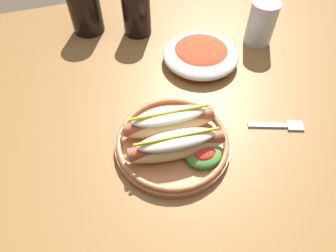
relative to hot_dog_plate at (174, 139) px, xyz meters
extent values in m
plane|color=brown|center=(0.07, 0.14, -0.77)|extent=(8.00, 8.00, 0.00)
cube|color=olive|center=(0.07, 0.14, -0.04)|extent=(1.41, 1.01, 0.04)
cylinder|color=olive|center=(0.68, 0.56, -0.41)|extent=(0.06, 0.06, 0.70)
cylinder|color=#B77042|center=(0.00, 0.00, -0.02)|extent=(0.24, 0.24, 0.02)
torus|color=#B77042|center=(0.00, 0.00, -0.01)|extent=(0.23, 0.23, 0.01)
ellipsoid|color=#E0C184|center=(0.00, -0.03, 0.01)|extent=(0.21, 0.06, 0.04)
cylinder|color=#9E4C33|center=(0.00, -0.03, 0.02)|extent=(0.19, 0.04, 0.03)
ellipsoid|color=silver|center=(0.00, -0.03, 0.04)|extent=(0.15, 0.05, 0.02)
cylinder|color=yellow|center=(0.00, -0.03, 0.05)|extent=(0.16, 0.02, 0.01)
ellipsoid|color=#E0C184|center=(0.00, 0.03, 0.01)|extent=(0.21, 0.06, 0.04)
cylinder|color=#9E4C33|center=(0.00, 0.03, 0.02)|extent=(0.19, 0.04, 0.03)
ellipsoid|color=silver|center=(0.00, 0.03, 0.04)|extent=(0.15, 0.05, 0.02)
cylinder|color=yellow|center=(0.00, 0.03, 0.05)|extent=(0.16, 0.02, 0.01)
ellipsoid|color=#4C8C38|center=(0.04, -0.05, 0.00)|extent=(0.07, 0.06, 0.02)
ellipsoid|color=red|center=(0.04, -0.05, 0.01)|extent=(0.04, 0.04, 0.01)
cube|color=silver|center=(0.21, -0.01, -0.02)|extent=(0.08, 0.04, 0.00)
cube|color=silver|center=(0.27, -0.03, -0.02)|extent=(0.04, 0.04, 0.00)
cylinder|color=black|center=(-0.10, 0.47, 0.04)|extent=(0.09, 0.09, 0.12)
cylinder|color=silver|center=(0.34, 0.27, 0.03)|extent=(0.07, 0.07, 0.12)
cylinder|color=black|center=(0.03, 0.42, 0.04)|extent=(0.08, 0.08, 0.13)
ellipsoid|color=silver|center=(0.16, 0.24, 0.00)|extent=(0.20, 0.20, 0.04)
ellipsoid|color=#B74223|center=(0.16, 0.24, 0.01)|extent=(0.14, 0.14, 0.02)
camera|label=1|loc=(-0.12, -0.32, 0.47)|focal=30.70mm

